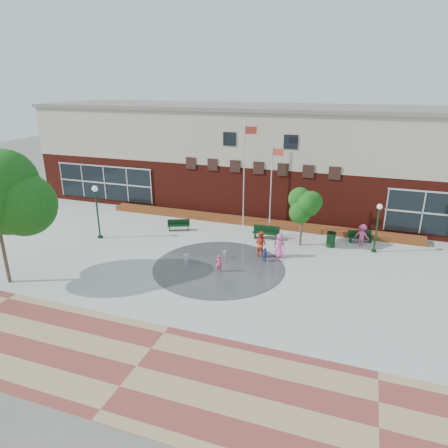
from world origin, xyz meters
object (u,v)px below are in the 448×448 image
(bench_left, at_px, (179,227))
(flagpole_right, at_px, (272,186))
(flagpole_left, at_px, (245,169))
(child_splash, at_px, (219,264))
(trash_can, at_px, (331,240))

(bench_left, bearing_deg, flagpole_right, -15.19)
(flagpole_left, bearing_deg, child_splash, -103.88)
(flagpole_right, distance_m, bench_left, 8.11)
(flagpole_left, distance_m, flagpole_right, 3.17)
(trash_can, bearing_deg, child_splash, -133.65)
(bench_left, relative_size, child_splash, 1.56)
(flagpole_left, xyz_separation_m, flagpole_right, (2.58, -1.70, -0.72))
(flagpole_right, distance_m, child_splash, 7.91)
(flagpole_right, bearing_deg, flagpole_left, 148.01)
(flagpole_left, relative_size, flagpole_right, 1.18)
(bench_left, height_order, child_splash, child_splash)
(flagpole_right, bearing_deg, trash_can, -4.79)
(flagpole_right, relative_size, trash_can, 6.52)
(flagpole_left, height_order, flagpole_right, flagpole_left)
(flagpole_left, bearing_deg, flagpole_right, -53.87)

